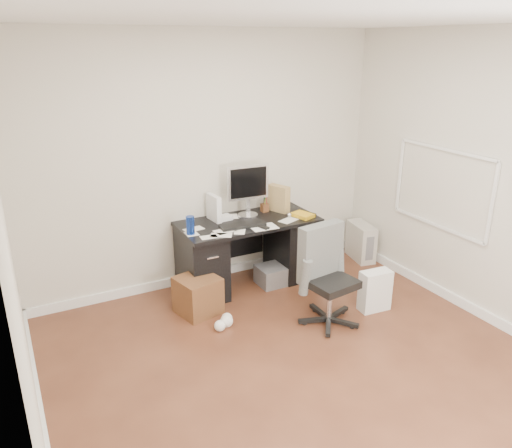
{
  "coord_description": "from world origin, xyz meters",
  "views": [
    {
      "loc": [
        -1.97,
        -2.85,
        2.55
      ],
      "look_at": [
        0.16,
        1.2,
        0.88
      ],
      "focal_mm": 35.0,
      "sensor_mm": 36.0,
      "label": 1
    }
  ],
  "objects_px": {
    "desk": "(248,250)",
    "pc_tower": "(361,241)",
    "wicker_basket": "(198,295)",
    "keyboard": "(243,225)",
    "office_chair": "(331,277)",
    "lcd_monitor": "(248,191)"
  },
  "relations": [
    {
      "from": "lcd_monitor",
      "to": "office_chair",
      "type": "bearing_deg",
      "value": -74.2
    },
    {
      "from": "office_chair",
      "to": "pc_tower",
      "type": "relative_size",
      "value": 2.13
    },
    {
      "from": "office_chair",
      "to": "wicker_basket",
      "type": "distance_m",
      "value": 1.32
    },
    {
      "from": "keyboard",
      "to": "pc_tower",
      "type": "height_order",
      "value": "keyboard"
    },
    {
      "from": "desk",
      "to": "pc_tower",
      "type": "relative_size",
      "value": 3.31
    },
    {
      "from": "keyboard",
      "to": "office_chair",
      "type": "relative_size",
      "value": 0.5
    },
    {
      "from": "keyboard",
      "to": "desk",
      "type": "bearing_deg",
      "value": 51.44
    },
    {
      "from": "desk",
      "to": "office_chair",
      "type": "bearing_deg",
      "value": -74.31
    },
    {
      "from": "office_chair",
      "to": "pc_tower",
      "type": "bearing_deg",
      "value": 33.09
    },
    {
      "from": "lcd_monitor",
      "to": "office_chair",
      "type": "height_order",
      "value": "lcd_monitor"
    },
    {
      "from": "wicker_basket",
      "to": "pc_tower",
      "type": "bearing_deg",
      "value": 7.46
    },
    {
      "from": "lcd_monitor",
      "to": "pc_tower",
      "type": "relative_size",
      "value": 1.3
    },
    {
      "from": "desk",
      "to": "pc_tower",
      "type": "height_order",
      "value": "desk"
    },
    {
      "from": "lcd_monitor",
      "to": "wicker_basket",
      "type": "xyz_separation_m",
      "value": [
        -0.79,
        -0.46,
        -0.85
      ]
    },
    {
      "from": "desk",
      "to": "wicker_basket",
      "type": "relative_size",
      "value": 3.97
    },
    {
      "from": "keyboard",
      "to": "wicker_basket",
      "type": "relative_size",
      "value": 1.26
    },
    {
      "from": "desk",
      "to": "keyboard",
      "type": "height_order",
      "value": "keyboard"
    },
    {
      "from": "keyboard",
      "to": "pc_tower",
      "type": "distance_m",
      "value": 1.77
    },
    {
      "from": "desk",
      "to": "pc_tower",
      "type": "bearing_deg",
      "value": -1.27
    },
    {
      "from": "desk",
      "to": "pc_tower",
      "type": "xyz_separation_m",
      "value": [
        1.55,
        -0.03,
        -0.17
      ]
    },
    {
      "from": "keyboard",
      "to": "wicker_basket",
      "type": "distance_m",
      "value": 0.85
    },
    {
      "from": "pc_tower",
      "to": "lcd_monitor",
      "type": "bearing_deg",
      "value": -175.04
    }
  ]
}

